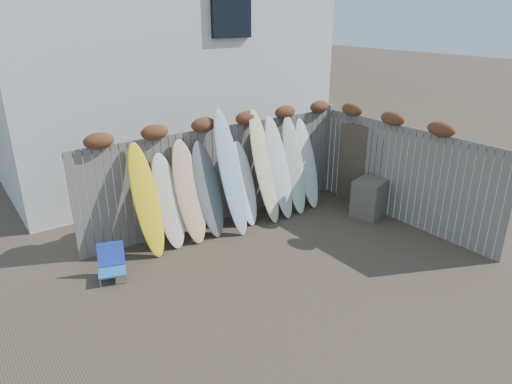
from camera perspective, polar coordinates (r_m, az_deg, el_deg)
ground at (r=8.03m, az=5.06°, el=-9.24°), size 80.00×80.00×0.00m
back_fence at (r=9.34m, az=-3.98°, el=3.33°), size 6.05×0.28×2.24m
right_fence at (r=9.77m, az=17.82°, el=2.90°), size 0.28×4.40×2.24m
house at (r=12.75m, az=-12.71°, el=17.08°), size 8.50×5.50×6.33m
beach_chair at (r=7.95m, az=-17.61°, el=-8.43°), size 0.55×0.57×0.57m
wooden_crate at (r=10.04m, az=13.97°, el=-0.72°), size 0.82×0.74×0.80m
lattice_panel at (r=10.43m, az=13.29°, el=3.13°), size 0.45×1.15×1.80m
surfboard_0 at (r=8.27m, az=-13.54°, el=-1.05°), size 0.52×0.74×2.01m
surfboard_1 at (r=8.51m, az=-10.90°, el=-1.15°), size 0.55×0.65×1.74m
surfboard_2 at (r=8.62m, az=-8.36°, el=-0.00°), size 0.57×0.70×1.93m
surfboard_3 at (r=8.81m, az=-6.01°, el=0.29°), size 0.60×0.71×1.84m
surfboard_4 at (r=8.84m, az=-3.18°, el=2.40°), size 0.54×0.87×2.40m
surfboard_5 at (r=9.27m, az=-1.44°, el=1.05°), size 0.48×0.63×1.70m
surfboard_6 at (r=9.35m, az=1.04°, el=3.14°), size 0.57×0.85×2.28m
surfboard_7 at (r=9.60m, az=2.87°, el=3.06°), size 0.58×0.79×2.11m
surfboard_8 at (r=9.87m, az=4.77°, el=3.36°), size 0.54×0.77×2.05m
surfboard_9 at (r=10.18m, az=6.39°, el=3.54°), size 0.51×0.70×1.94m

